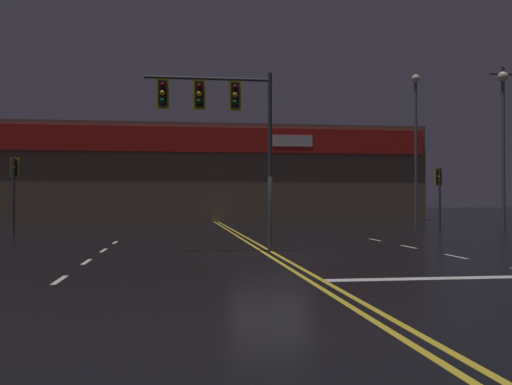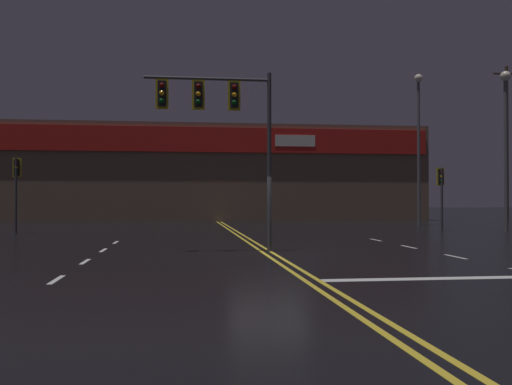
# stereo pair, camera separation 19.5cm
# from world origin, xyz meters

# --- Properties ---
(ground_plane) EXTENTS (200.00, 200.00, 0.00)m
(ground_plane) POSITION_xyz_m (0.00, 0.00, 0.00)
(ground_plane) COLOR black
(road_markings) EXTENTS (16.18, 60.00, 0.01)m
(road_markings) POSITION_xyz_m (1.14, -1.31, 0.00)
(road_markings) COLOR gold
(road_markings) RESTS_ON ground
(traffic_signal_median) EXTENTS (4.21, 0.36, 5.98)m
(traffic_signal_median) POSITION_xyz_m (-1.64, 0.67, 4.70)
(traffic_signal_median) COLOR #38383D
(traffic_signal_median) RESTS_ON ground
(traffic_signal_corner_northwest) EXTENTS (0.42, 0.36, 3.88)m
(traffic_signal_corner_northwest) POSITION_xyz_m (-11.23, 12.33, 2.85)
(traffic_signal_corner_northwest) COLOR #38383D
(traffic_signal_corner_northwest) RESTS_ON ground
(traffic_signal_corner_northeast) EXTENTS (0.42, 0.36, 3.50)m
(traffic_signal_corner_northeast) POSITION_xyz_m (11.42, 11.83, 2.57)
(traffic_signal_corner_northeast) COLOR #38383D
(traffic_signal_corner_northeast) RESTS_ON ground
(streetlight_near_right) EXTENTS (0.56, 0.56, 10.28)m
(streetlight_near_right) POSITION_xyz_m (13.14, 18.84, 6.49)
(streetlight_near_right) COLOR #59595E
(streetlight_near_right) RESTS_ON ground
(streetlight_median_approach) EXTENTS (0.56, 0.56, 8.77)m
(streetlight_median_approach) POSITION_xyz_m (14.75, 10.97, 5.66)
(streetlight_median_approach) COLOR #59595E
(streetlight_median_approach) RESTS_ON ground
(building_backdrop) EXTENTS (34.19, 10.23, 7.72)m
(building_backdrop) POSITION_xyz_m (0.00, 31.05, 3.87)
(building_backdrop) COLOR brown
(building_backdrop) RESTS_ON ground
(utility_pole_row) EXTENTS (46.70, 0.26, 12.23)m
(utility_pole_row) POSITION_xyz_m (2.29, 23.74, 5.83)
(utility_pole_row) COLOR #4C3828
(utility_pole_row) RESTS_ON ground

